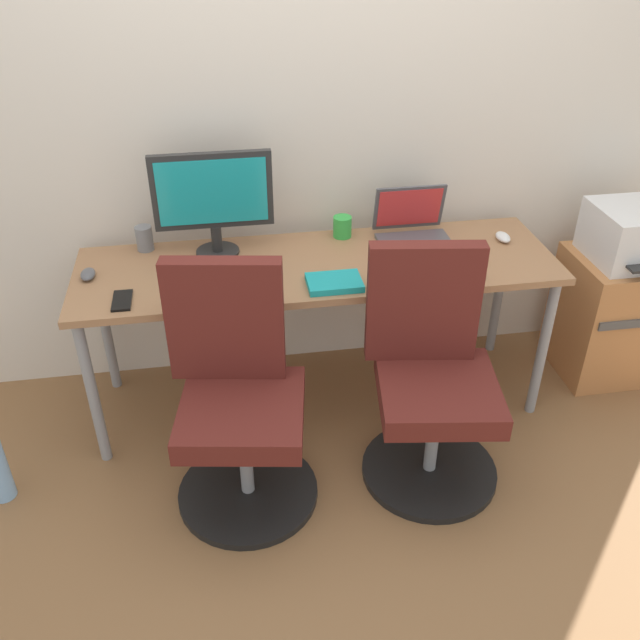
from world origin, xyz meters
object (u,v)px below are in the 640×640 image
(printer, at_px, (637,234))
(desktop_monitor, at_px, (213,197))
(office_chair_left, at_px, (238,401))
(open_laptop, at_px, (413,229))
(office_chair_right, at_px, (431,381))
(side_cabinet, at_px, (614,314))
(coffee_mug, at_px, (342,227))

(printer, bearing_deg, desktop_monitor, 175.62)
(office_chair_left, xyz_separation_m, open_laptop, (0.81, 0.62, 0.34))
(office_chair_right, distance_m, side_cabinet, 1.18)
(side_cabinet, relative_size, open_laptop, 1.93)
(office_chair_right, relative_size, coffee_mug, 10.22)
(side_cabinet, relative_size, printer, 1.50)
(side_cabinet, xyz_separation_m, desktop_monitor, (-1.82, 0.14, 0.65))
(office_chair_right, distance_m, desktop_monitor, 1.12)
(office_chair_left, distance_m, coffee_mug, 0.94)
(printer, bearing_deg, open_laptop, 172.78)
(office_chair_right, height_order, coffee_mug, office_chair_right)
(printer, distance_m, desktop_monitor, 1.84)
(side_cabinet, xyz_separation_m, open_laptop, (-0.98, 0.12, 0.46))
(desktop_monitor, distance_m, open_laptop, 0.86)
(office_chair_left, relative_size, side_cabinet, 1.57)
(printer, bearing_deg, office_chair_left, -164.43)
(printer, relative_size, coffee_mug, 4.35)
(side_cabinet, xyz_separation_m, printer, (0.00, -0.00, 0.42))
(office_chair_left, height_order, side_cabinet, office_chair_left)
(side_cabinet, bearing_deg, desktop_monitor, 175.64)
(open_laptop, bearing_deg, printer, -7.22)
(office_chair_left, relative_size, printer, 2.35)
(side_cabinet, bearing_deg, coffee_mug, 170.61)
(open_laptop, bearing_deg, desktop_monitor, 178.96)
(office_chair_left, bearing_deg, open_laptop, 37.52)
(office_chair_left, height_order, office_chair_right, same)
(office_chair_left, distance_m, desktop_monitor, 0.83)
(printer, relative_size, desktop_monitor, 0.83)
(office_chair_left, height_order, printer, office_chair_left)
(office_chair_right, xyz_separation_m, printer, (1.06, 0.50, 0.29))
(office_chair_left, relative_size, coffee_mug, 10.22)
(office_chair_left, distance_m, open_laptop, 1.08)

